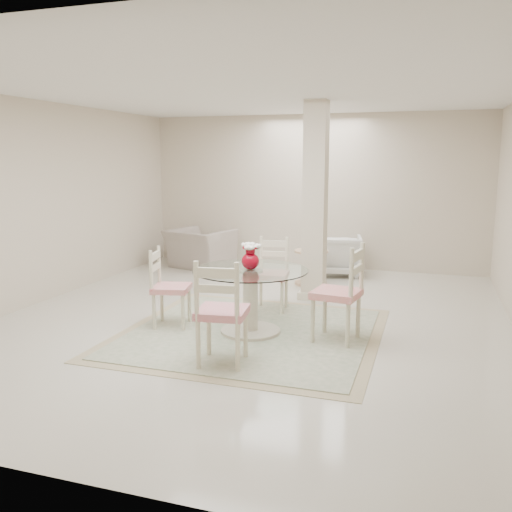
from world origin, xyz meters
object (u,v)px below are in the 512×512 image
(dining_chair_north, at_px, (272,268))
(side_table, at_px, (311,269))
(red_vase, at_px, (250,256))
(dining_table, at_px, (250,301))
(recliner_taupe, at_px, (200,248))
(armchair_white, at_px, (339,255))
(dining_chair_east, at_px, (344,286))
(column, at_px, (315,202))
(dining_chair_south, at_px, (220,305))
(dining_chair_west, at_px, (166,282))

(dining_chair_north, bearing_deg, side_table, 78.06)
(red_vase, bearing_deg, dining_table, 161.57)
(recliner_taupe, height_order, armchair_white, recliner_taupe)
(red_vase, relative_size, recliner_taupe, 0.29)
(red_vase, bearing_deg, dining_chair_north, 92.69)
(dining_chair_north, bearing_deg, dining_chair_east, -48.40)
(red_vase, relative_size, side_table, 0.55)
(red_vase, bearing_deg, armchair_white, 83.01)
(column, distance_m, dining_chair_south, 2.92)
(dining_chair_east, xyz_separation_m, recliner_taupe, (-3.09, 3.26, -0.27))
(red_vase, xyz_separation_m, armchair_white, (0.42, 3.43, -0.55))
(dining_chair_east, xyz_separation_m, dining_chair_north, (-1.07, 0.99, -0.07))
(column, height_order, side_table, column)
(dining_chair_east, height_order, dining_chair_south, dining_chair_east)
(red_vase, relative_size, dining_chair_west, 0.29)
(armchair_white, bearing_deg, recliner_taupe, -7.35)
(dining_chair_west, height_order, dining_chair_south, dining_chair_south)
(column, bearing_deg, red_vase, -100.71)
(dining_chair_north, relative_size, armchair_white, 1.40)
(column, xyz_separation_m, dining_chair_north, (-0.38, -0.76, -0.81))
(dining_table, xyz_separation_m, recliner_taupe, (-2.06, 3.29, -0.03))
(column, bearing_deg, dining_chair_west, -126.38)
(dining_chair_west, height_order, armchair_white, dining_chair_west)
(dining_chair_east, distance_m, dining_chair_north, 1.46)
(red_vase, relative_size, dining_chair_east, 0.26)
(dining_table, distance_m, dining_chair_north, 1.03)
(red_vase, xyz_separation_m, side_table, (0.12, 2.58, -0.63))
(dining_chair_north, bearing_deg, dining_table, -93.10)
(dining_chair_east, bearing_deg, column, -150.09)
(dining_chair_north, height_order, dining_chair_west, dining_chair_north)
(dining_table, xyz_separation_m, armchair_white, (0.42, 3.43, -0.04))
(column, relative_size, dining_chair_west, 2.65)
(recliner_taupe, bearing_deg, side_table, 178.08)
(dining_table, xyz_separation_m, red_vase, (0.00, -0.00, 0.51))
(side_table, bearing_deg, recliner_taupe, 162.01)
(column, distance_m, dining_chair_east, 2.02)
(dining_chair_north, xyz_separation_m, dining_chair_south, (0.10, -2.04, 0.05))
(armchair_white, bearing_deg, dining_chair_north, 68.46)
(armchair_white, bearing_deg, side_table, 60.09)
(dining_chair_east, bearing_deg, armchair_white, -161.44)
(dining_chair_east, xyz_separation_m, side_table, (-0.90, 2.55, -0.36))
(red_vase, bearing_deg, column, 79.29)
(dining_chair_east, relative_size, dining_chair_north, 1.13)
(dining_chair_east, height_order, armchair_white, dining_chair_east)
(dining_chair_west, bearing_deg, dining_chair_south, -144.79)
(red_vase, height_order, dining_chair_east, dining_chair_east)
(dining_table, xyz_separation_m, dining_chair_north, (-0.05, 1.02, 0.17))
(column, xyz_separation_m, recliner_taupe, (-2.40, 1.51, -1.01))
(dining_chair_east, distance_m, dining_chair_west, 2.04)
(side_table, bearing_deg, dining_chair_south, -91.16)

